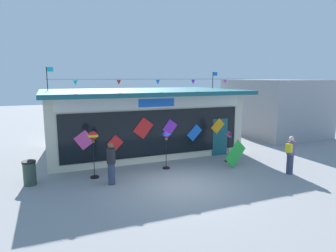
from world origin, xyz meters
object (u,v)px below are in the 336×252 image
kite_shop_building (140,120)px  person_near_camera (290,154)px  wind_spinner_left (166,140)px  wind_spinner_center_left (229,141)px  wind_spinner_far_left (93,141)px  person_mid_plaza (111,163)px  trash_bin (30,173)px  display_kite_on_ground (235,154)px

kite_shop_building → person_near_camera: bearing=-54.6°
wind_spinner_left → wind_spinner_center_left: wind_spinner_left is taller
wind_spinner_far_left → person_mid_plaza: 1.38m
person_mid_plaza → person_near_camera: bearing=108.3°
wind_spinner_far_left → wind_spinner_center_left: wind_spinner_far_left is taller
trash_bin → wind_spinner_far_left: bearing=-2.8°
person_mid_plaza → trash_bin: person_mid_plaza is taller
wind_spinner_left → wind_spinner_center_left: 3.34m
wind_spinner_center_left → person_near_camera: 3.00m
person_mid_plaza → display_kite_on_ground: 5.88m
kite_shop_building → display_kite_on_ground: kite_shop_building is taller
person_mid_plaza → display_kite_on_ground: size_ratio=1.41×
wind_spinner_center_left → display_kite_on_ground: wind_spinner_center_left is taller
wind_spinner_left → trash_bin: size_ratio=1.83×
wind_spinner_far_left → person_near_camera: wind_spinner_far_left is taller
wind_spinner_far_left → display_kite_on_ground: (6.39, -0.97, -0.95)m
wind_spinner_left → display_kite_on_ground: wind_spinner_left is taller
wind_spinner_far_left → display_kite_on_ground: size_ratio=1.68×
person_mid_plaza → kite_shop_building: bearing=-177.6°
person_mid_plaza → trash_bin: (-2.98, 1.17, -0.36)m
person_near_camera → wind_spinner_far_left: bearing=50.8°
kite_shop_building → wind_spinner_left: size_ratio=5.94×
wind_spinner_far_left → trash_bin: 2.71m
wind_spinner_center_left → person_mid_plaza: 6.17m
wind_spinner_left → display_kite_on_ground: (3.12, -0.99, -0.69)m
kite_shop_building → wind_spinner_center_left: kite_shop_building is taller
person_near_camera → display_kite_on_ground: bearing=21.9°
wind_spinner_far_left → person_near_camera: bearing=-18.8°
person_mid_plaza → wind_spinner_center_left: bearing=130.0°
trash_bin → display_kite_on_ground: display_kite_on_ground is taller
kite_shop_building → person_mid_plaza: (-2.72, -5.02, -0.92)m
person_mid_plaza → trash_bin: 3.22m
wind_spinner_left → wind_spinner_center_left: bearing=-1.8°
kite_shop_building → wind_spinner_far_left: kite_shop_building is taller
wind_spinner_far_left → person_mid_plaza: wind_spinner_far_left is taller
wind_spinner_far_left → wind_spinner_left: wind_spinner_far_left is taller
wind_spinner_left → person_mid_plaza: size_ratio=1.06×
wind_spinner_left → display_kite_on_ground: 3.35m
person_near_camera → trash_bin: size_ratio=1.73×
wind_spinner_center_left → display_kite_on_ground: bearing=-103.3°
person_near_camera → trash_bin: bearing=54.4°
kite_shop_building → person_near_camera: kite_shop_building is taller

